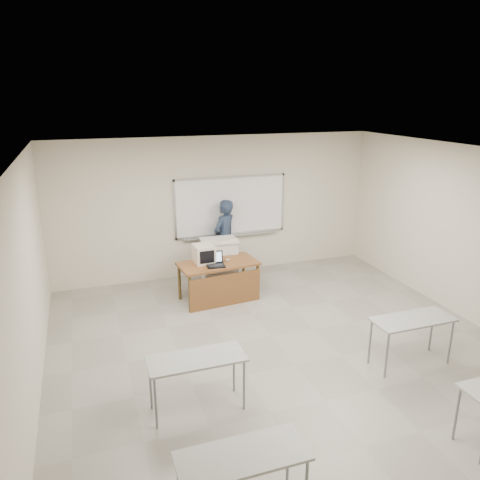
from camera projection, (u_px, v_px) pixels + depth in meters
name	position (u px, v px, depth m)	size (l,w,h in m)	color
floor	(295.00, 365.00, 6.88)	(7.00, 8.00, 0.01)	gray
whiteboard	(231.00, 207.00, 10.11)	(2.48, 0.10, 1.31)	white
student_desks	(347.00, 375.00, 5.46)	(4.40, 2.20, 0.73)	gray
instructor_desk	(220.00, 274.00, 8.83)	(1.49, 0.74, 0.75)	brown
podium	(219.00, 263.00, 9.55)	(0.72, 0.53, 1.01)	white
crt_monitor	(204.00, 254.00, 8.86)	(0.37, 0.42, 0.35)	beige
laptop	(215.00, 263.00, 8.71)	(0.34, 0.31, 0.25)	black
mouse	(227.00, 260.00, 8.98)	(0.09, 0.06, 0.04)	silver
keyboard	(228.00, 240.00, 9.33)	(0.42, 0.14, 0.02)	beige
presenter	(224.00, 238.00, 10.03)	(0.62, 0.41, 1.70)	black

